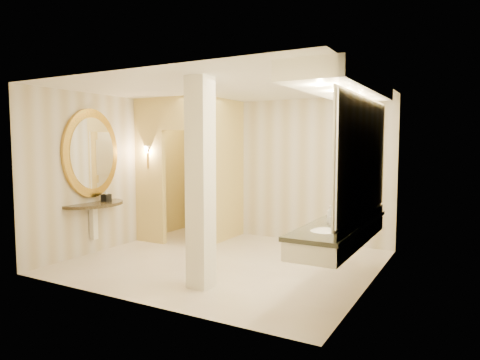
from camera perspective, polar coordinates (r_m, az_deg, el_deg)
name	(u,v)px	position (r m, az deg, el deg)	size (l,w,h in m)	color
floor	(224,262)	(6.88, -2.09, -10.82)	(4.50, 4.50, 0.00)	white
ceiling	(224,88)	(6.67, -2.16, 12.10)	(4.50, 4.50, 0.00)	white
wall_back	(277,170)	(8.41, 4.96, 1.37)	(4.50, 0.02, 2.70)	beige
wall_front	(134,188)	(5.04, -13.98, -1.06)	(4.50, 0.02, 2.70)	beige
wall_left	(118,172)	(8.04, -15.97, 1.04)	(0.02, 4.00, 2.70)	beige
wall_right	(372,183)	(5.81, 17.23, -0.38)	(0.02, 4.00, 2.70)	beige
toilet_closet	(200,169)	(8.05, -5.30, 1.47)	(1.50, 1.55, 2.70)	#F4DD80
wall_sconce	(147,151)	(8.11, -12.26, 3.85)	(0.14, 0.14, 0.42)	gold
vanity	(344,162)	(5.47, 13.68, 2.32)	(0.75, 2.54, 2.09)	white
console_shelf	(91,174)	(7.57, -19.22, 0.75)	(1.14, 1.14, 2.02)	black
pillar	(201,184)	(5.48, -5.29, -0.48)	(0.29, 0.29, 2.70)	white
tissue_box	(106,198)	(7.61, -17.42, -2.30)	(0.13, 0.13, 0.13)	black
toilet	(220,216)	(8.72, -2.67, -4.75)	(0.45, 0.79, 0.81)	white
soap_bottle_a	(333,219)	(5.32, 12.24, -5.07)	(0.07, 0.07, 0.15)	beige
soap_bottle_b	(339,212)	(5.95, 13.12, -4.13)	(0.10, 0.10, 0.13)	silver
soap_bottle_c	(330,214)	(5.42, 11.94, -4.50)	(0.08, 0.09, 0.22)	#C6B28C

